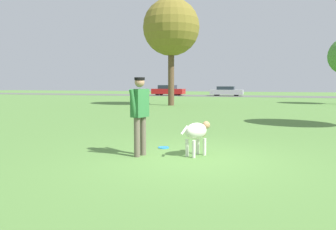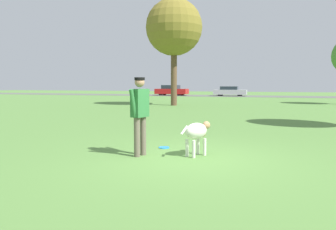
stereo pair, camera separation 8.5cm
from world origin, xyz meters
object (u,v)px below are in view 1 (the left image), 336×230
Objects in this scene: frisbee at (164,148)px; parked_car_red at (168,90)px; person at (140,110)px; parked_car_silver at (227,91)px; tree_far_left at (171,28)px; dog at (197,132)px.

frisbee is 36.38m from parked_car_red.
person reaches higher than parked_car_silver.
parked_car_red reaches higher than frisbee.
parked_car_red is (-6.16, 19.48, -4.88)m from tree_far_left.
frisbee is at bearing -72.51° from parked_car_red.
parked_car_red is (-10.28, 35.82, -0.33)m from person.
person is 6.36× the size of frisbee.
tree_far_left is at bearing -94.39° from parked_car_silver.
tree_far_left reaches higher than parked_car_silver.
frisbee is (-0.96, 0.61, -0.51)m from dog.
parked_car_silver reaches higher than dog.
parked_car_silver is (-2.71, 35.16, 0.61)m from frisbee.
person is 0.41× the size of parked_car_silver.
person is 1.43m from frisbee.
person reaches higher than parked_car_red.
parked_car_red is 7.80m from parked_car_silver.
dog is at bearing -71.62° from tree_far_left.
person is 1.34m from dog.
parked_car_red is at bearing 32.38° from person.
person reaches higher than frisbee.
person is 1.96× the size of dog.
parked_car_red reaches higher than parked_car_silver.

